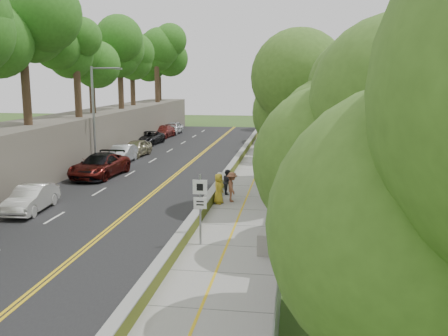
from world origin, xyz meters
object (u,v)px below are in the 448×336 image
Objects in this scene: construction_barrel at (286,163)px; signpost at (200,202)px; car_1 at (31,198)px; streetlight at (96,110)px; concrete_block at (275,243)px; painter_0 at (219,189)px; person_far at (274,139)px; car_2 at (99,166)px.

signpost is at bearing -99.70° from construction_barrel.
signpost is 0.72× the size of car_1.
construction_barrel is 0.19× the size of car_1.
car_1 is at bearing -83.56° from streetlight.
streetlight is 23.43m from concrete_block.
painter_0 is at bearing 114.45° from concrete_block.
construction_barrel is at bearing -3.26° from painter_0.
concrete_block is 0.76× the size of painter_0.
signpost is 1.94× the size of person_far.
construction_barrel is (3.25, 19.02, -1.50)m from signpost.
car_2 is (1.46, -3.43, -3.79)m from streetlight.
concrete_block is at bearing -90.00° from construction_barrel.
concrete_block is (14.76, -17.72, -4.15)m from streetlight.
car_2 is (0.00, 9.54, 0.09)m from car_1.
car_2 is (-13.30, 14.29, 0.35)m from concrete_block.
concrete_block is 0.31× the size of car_1.
car_1 reaches higher than concrete_block.
person_far is (1.75, 31.00, -1.11)m from signpost.
painter_0 is (9.75, 3.05, 0.17)m from car_1.
person_far is at bearing 62.44° from car_1.
painter_0 is (-0.30, 7.11, -1.04)m from signpost.
painter_0 reaches higher than car_2.
concrete_block is at bearing -50.20° from streetlight.
car_1 is (-10.05, 4.05, -1.21)m from signpost.
person_far is (11.80, 17.41, 0.00)m from car_2.
car_2 is (-13.30, -5.43, 0.39)m from construction_barrel.
car_2 reaches higher than construction_barrel.
signpost is 31.07m from person_far.
painter_0 is at bearing -28.63° from car_2.
car_2 is 3.63× the size of person_far.
streetlight is 15.42m from painter_0.
car_2 reaches higher than person_far.
streetlight reaches higher than signpost.
car_1 reaches higher than construction_barrel.
concrete_block is at bearing 103.07° from person_far.
car_1 is (-13.30, -14.96, 0.29)m from construction_barrel.
signpost is 1.77× the size of painter_0.
person_far reaches higher than car_1.
concrete_block is at bearing -142.21° from painter_0.
painter_0 reaches higher than concrete_block.
painter_0 is (9.75, -6.48, 0.08)m from car_2.
concrete_block is 14.13m from car_1.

